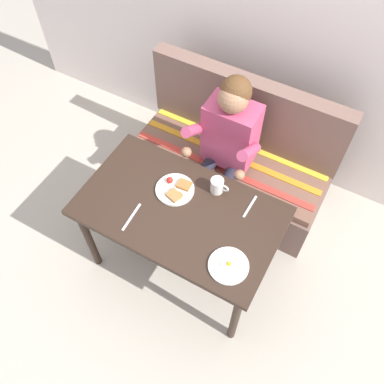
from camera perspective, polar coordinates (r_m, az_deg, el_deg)
The scene contains 10 objects.
ground_plane at distance 3.07m, azimuth -1.39°, elevation -9.68°, with size 8.00×8.00×0.00m, color #B7AF9F.
back_wall at distance 2.87m, azimuth 11.94°, elevation 23.23°, with size 4.40×0.10×2.60m, color silver.
table at distance 2.50m, azimuth -1.68°, elevation -3.41°, with size 1.20×0.70×0.73m.
couch at distance 3.15m, azimuth 5.47°, elevation 4.00°, with size 1.44×0.56×1.00m.
person at distance 2.73m, azimuth 4.67°, elevation 6.82°, with size 0.45×0.61×1.21m.
plate_breakfast at distance 2.49m, azimuth -2.28°, elevation 0.36°, with size 0.24×0.24×0.05m.
plate_eggs at distance 2.26m, azimuth 5.06°, elevation -10.07°, with size 0.22×0.22×0.04m.
coffee_mug at distance 2.46m, azimuth 3.51°, elevation 0.92°, with size 0.12×0.08×0.10m.
fork at distance 2.46m, azimuth 7.99°, elevation -2.00°, with size 0.01×0.17×0.01m, color silver.
knife at distance 2.42m, azimuth -8.34°, elevation -3.42°, with size 0.01×0.20×0.01m, color silver.
Camera 1 is at (0.69, -1.09, 2.78)m, focal length 38.69 mm.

